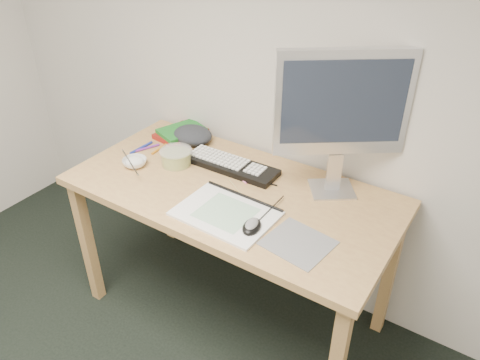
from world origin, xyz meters
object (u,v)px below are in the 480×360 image
at_px(desk, 232,204).
at_px(sketchpad, 226,213).
at_px(keyboard, 231,165).
at_px(rice_bowl, 135,162).
at_px(monitor, 342,108).

relative_size(desk, sketchpad, 3.69).
distance_m(sketchpad, keyboard, 0.35).
height_order(desk, keyboard, keyboard).
relative_size(desk, rice_bowl, 12.73).
distance_m(desk, keyboard, 0.19).
xyz_separation_m(desk, rice_bowl, (-0.47, -0.09, 0.10)).
relative_size(desk, keyboard, 3.17).
bearing_deg(sketchpad, desk, 118.88).
bearing_deg(keyboard, rice_bowl, -150.09).
height_order(desk, monitor, monitor).
xyz_separation_m(sketchpad, rice_bowl, (-0.56, 0.08, 0.01)).
relative_size(sketchpad, rice_bowl, 3.45).
distance_m(desk, monitor, 0.62).
bearing_deg(rice_bowl, desk, 10.32).
xyz_separation_m(keyboard, rice_bowl, (-0.38, -0.22, 0.00)).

